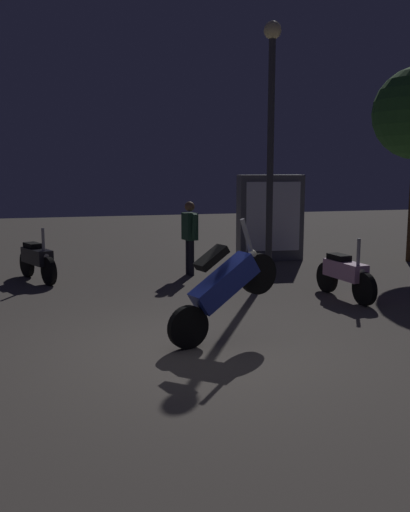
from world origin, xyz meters
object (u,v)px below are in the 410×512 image
object	(u,v)px
motorcycle_pink_parked_left	(345,274)
motorcycle_black_parked_right	(37,260)
motorcycle_blue_foreground	(224,287)
person_rider_beside	(190,232)
streetlamp_near	(271,118)
kiosk_billboard	(270,218)

from	to	relation	value
motorcycle_pink_parked_left	motorcycle_black_parked_right	xyz separation A→B (m)	(-5.28, 2.98, 0.00)
motorcycle_pink_parked_left	motorcycle_blue_foreground	bearing A→B (deg)	-63.31
motorcycle_pink_parked_left	person_rider_beside	distance (m)	3.56
motorcycle_black_parked_right	person_rider_beside	xyz separation A→B (m)	(3.14, -0.18, 0.49)
motorcycle_blue_foreground	motorcycle_pink_parked_left	bearing A→B (deg)	16.63
person_rider_beside	motorcycle_black_parked_right	bearing A→B (deg)	166.70
motorcycle_pink_parked_left	streetlamp_near	size ratio (longest dim) A/B	0.32
motorcycle_blue_foreground	motorcycle_black_parked_right	size ratio (longest dim) A/B	1.05
motorcycle_blue_foreground	streetlamp_near	size ratio (longest dim) A/B	0.31
streetlamp_near	kiosk_billboard	size ratio (longest dim) A/B	2.47
motorcycle_pink_parked_left	motorcycle_black_parked_right	world-z (taller)	same
motorcycle_blue_foreground	person_rider_beside	world-z (taller)	motorcycle_blue_foreground
motorcycle_blue_foreground	person_rider_beside	bearing A→B (deg)	65.19
kiosk_billboard	streetlamp_near	bearing A→B (deg)	73.06
motorcycle_pink_parked_left	kiosk_billboard	distance (m)	4.34
motorcycle_blue_foreground	person_rider_beside	distance (m)	4.70
motorcycle_pink_parked_left	person_rider_beside	bearing A→B (deg)	-149.76
streetlamp_near	motorcycle_black_parked_right	bearing A→B (deg)	173.23
person_rider_beside	streetlamp_near	distance (m)	2.89
motorcycle_pink_parked_left	streetlamp_near	distance (m)	3.77
motorcycle_blue_foreground	streetlamp_near	xyz separation A→B (m)	(2.27, 4.27, 2.54)
person_rider_beside	kiosk_billboard	size ratio (longest dim) A/B	0.75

